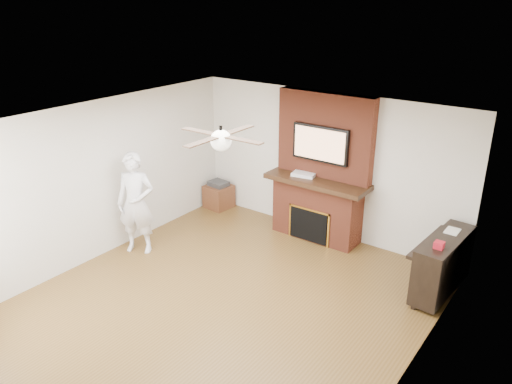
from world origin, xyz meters
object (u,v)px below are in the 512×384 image
Objects in this scene: fireplace at (320,182)px; side_table at (219,195)px; piano at (442,264)px; person at (136,203)px.

fireplace reaches higher than side_table.
fireplace reaches higher than piano.
side_table is (-2.20, -0.07, -0.75)m from fireplace.
person is 4.71m from piano.
person is at bearing -133.51° from fireplace.
fireplace is 2.32m from side_table.
fireplace is at bearing 170.57° from piano.
person is (-2.10, -2.21, -0.15)m from fireplace.
fireplace is 1.48× the size of person.
side_table is at bearing 177.91° from piano.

